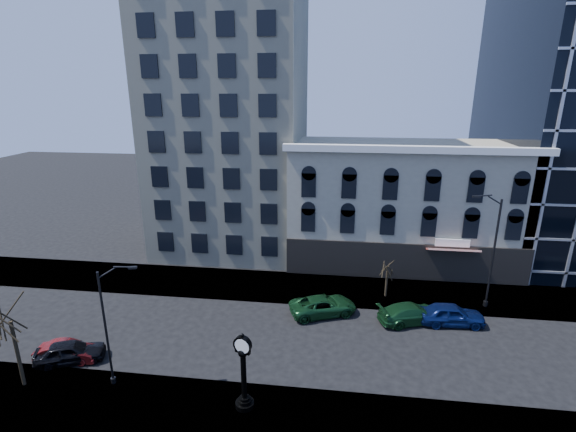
# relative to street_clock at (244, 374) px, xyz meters

# --- Properties ---
(ground) EXTENTS (160.00, 160.00, 0.00)m
(ground) POSITION_rel_street_clock_xyz_m (-0.93, 6.91, -2.24)
(ground) COLOR black
(ground) RESTS_ON ground
(sidewalk_far) EXTENTS (160.00, 6.00, 0.12)m
(sidewalk_far) POSITION_rel_street_clock_xyz_m (-0.93, 14.91, -2.18)
(sidewalk_far) COLOR gray
(sidewalk_far) RESTS_ON ground
(sidewalk_near) EXTENTS (160.00, 6.00, 0.12)m
(sidewalk_near) POSITION_rel_street_clock_xyz_m (-0.93, -1.09, -2.18)
(sidewalk_near) COLOR gray
(sidewalk_near) RESTS_ON ground
(cream_tower) EXTENTS (15.90, 15.40, 42.50)m
(cream_tower) POSITION_rel_street_clock_xyz_m (-7.05, 25.80, 17.08)
(cream_tower) COLOR beige
(cream_tower) RESTS_ON ground
(victorian_row) EXTENTS (22.60, 11.19, 12.50)m
(victorian_row) POSITION_rel_street_clock_xyz_m (11.07, 22.81, 3.76)
(victorian_row) COLOR #A69F89
(victorian_row) RESTS_ON ground
(street_clock) EXTENTS (1.06, 1.06, 4.69)m
(street_clock) POSITION_rel_street_clock_xyz_m (0.00, 0.00, 0.00)
(street_clock) COLOR black
(street_clock) RESTS_ON sidewalk_near
(street_lamp_near) EXTENTS (1.96, 0.76, 7.77)m
(street_lamp_near) POSITION_rel_street_clock_xyz_m (-7.80, 1.07, 3.75)
(street_lamp_near) COLOR black
(street_lamp_near) RESTS_ON sidewalk_near
(street_lamp_far) EXTENTS (2.48, 0.45, 9.57)m
(street_lamp_far) POSITION_rel_street_clock_xyz_m (16.35, 13.43, 5.10)
(street_lamp_far) COLOR black
(street_lamp_far) RESTS_ON sidewalk_far
(bare_tree_near) EXTENTS (4.04, 4.04, 6.94)m
(bare_tree_near) POSITION_rel_street_clock_xyz_m (-13.64, 0.11, 3.12)
(bare_tree_near) COLOR #322819
(bare_tree_near) RESTS_ON sidewalk_near
(bare_tree_far) EXTENTS (2.14, 2.14, 3.68)m
(bare_tree_far) POSITION_rel_street_clock_xyz_m (9.09, 14.18, 0.65)
(bare_tree_far) COLOR #322819
(bare_tree_far) RESTS_ON sidewalk_far
(car_near_a) EXTENTS (4.61, 3.18, 1.46)m
(car_near_a) POSITION_rel_street_clock_xyz_m (-12.24, 2.63, -1.51)
(car_near_a) COLOR black
(car_near_a) RESTS_ON ground
(car_near_b) EXTENTS (4.09, 1.86, 1.30)m
(car_near_b) POSITION_rel_street_clock_xyz_m (-12.53, 2.72, -1.59)
(car_near_b) COLOR maroon
(car_near_b) RESTS_ON ground
(car_far_a) EXTENTS (5.81, 4.19, 1.47)m
(car_far_a) POSITION_rel_street_clock_xyz_m (3.89, 10.72, -1.51)
(car_far_a) COLOR #143F1E
(car_far_a) RESTS_ON ground
(car_far_b) EXTENTS (5.53, 3.70, 1.49)m
(car_far_b) POSITION_rel_street_clock_xyz_m (10.64, 10.40, -1.50)
(car_far_b) COLOR #143F1E
(car_far_b) RESTS_ON ground
(car_far_c) EXTENTS (4.95, 2.24, 1.65)m
(car_far_c) POSITION_rel_street_clock_xyz_m (13.59, 10.47, -1.42)
(car_far_c) COLOR #0C194C
(car_far_c) RESTS_ON ground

